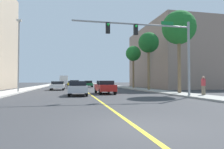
# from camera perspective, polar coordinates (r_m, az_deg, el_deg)

# --- Properties ---
(ground) EXTENTS (192.00, 192.00, 0.00)m
(ground) POSITION_cam_1_polar(r_m,az_deg,el_deg) (47.70, -9.52, -3.46)
(ground) COLOR #38383A
(sidewalk_left) EXTENTS (2.62, 168.00, 0.15)m
(sidewalk_left) POSITION_cam_1_polar(r_m,az_deg,el_deg) (48.15, -20.02, -3.27)
(sidewalk_left) COLOR beige
(sidewalk_left) RESTS_ON ground
(sidewalk_right) EXTENTS (2.62, 168.00, 0.15)m
(sidewalk_right) POSITION_cam_1_polar(r_m,az_deg,el_deg) (48.85, 0.83, -3.35)
(sidewalk_right) COLOR #9E9B93
(sidewalk_right) RESTS_ON ground
(lane_marking_center) EXTENTS (0.16, 144.00, 0.01)m
(lane_marking_center) POSITION_cam_1_polar(r_m,az_deg,el_deg) (47.70, -9.52, -3.45)
(lane_marking_center) COLOR yellow
(lane_marking_center) RESTS_ON ground
(building_right_near) EXTENTS (12.81, 19.67, 12.08)m
(building_right_near) POSITION_cam_1_polar(r_m,az_deg,el_deg) (42.08, 17.49, 4.61)
(building_right_near) COLOR gray
(building_right_near) RESTS_ON ground
(traffic_signal_mast) EXTENTS (9.90, 0.36, 6.30)m
(traffic_signal_mast) POSITION_cam_1_polar(r_m,az_deg,el_deg) (16.70, 12.60, 9.80)
(traffic_signal_mast) COLOR gray
(traffic_signal_mast) RESTS_ON sidewalk_right
(street_lamp) EXTENTS (0.56, 0.28, 8.43)m
(street_lamp) POSITION_cam_1_polar(r_m,az_deg,el_deg) (25.38, -25.57, 6.04)
(street_lamp) COLOR gray
(street_lamp) RESTS_ON sidewalk_left
(palm_near) EXTENTS (3.50, 3.50, 8.58)m
(palm_near) POSITION_cam_1_polar(r_m,az_deg,el_deg) (22.16, 18.91, 12.68)
(palm_near) COLOR brown
(palm_near) RESTS_ON sidewalk_right
(palm_mid) EXTENTS (2.90, 2.90, 8.12)m
(palm_mid) POSITION_cam_1_polar(r_m,az_deg,el_deg) (28.53, 10.63, 8.88)
(palm_mid) COLOR brown
(palm_mid) RESTS_ON sidewalk_right
(palm_far) EXTENTS (2.69, 2.69, 7.49)m
(palm_far) POSITION_cam_1_polar(r_m,az_deg,el_deg) (35.43, 6.23, 5.95)
(palm_far) COLOR brown
(palm_far) RESTS_ON sidewalk_right
(car_red) EXTENTS (1.80, 4.23, 1.41)m
(car_red) POSITION_cam_1_polar(r_m,az_deg,el_deg) (21.20, -2.08, -3.60)
(car_red) COLOR red
(car_red) RESTS_ON ground
(car_green) EXTENTS (1.97, 4.16, 1.39)m
(car_green) POSITION_cam_1_polar(r_m,az_deg,el_deg) (43.06, -6.92, -2.70)
(car_green) COLOR #196638
(car_green) RESTS_ON ground
(car_white) EXTENTS (1.96, 3.90, 1.30)m
(car_white) POSITION_cam_1_polar(r_m,az_deg,el_deg) (30.51, -15.57, -3.08)
(car_white) COLOR white
(car_white) RESTS_ON ground
(car_silver) EXTENTS (1.89, 4.07, 1.37)m
(car_silver) POSITION_cam_1_polar(r_m,az_deg,el_deg) (18.97, -9.86, -3.87)
(car_silver) COLOR #BCBCC1
(car_silver) RESTS_ON ground
(car_yellow) EXTENTS (2.05, 4.55, 1.33)m
(car_yellow) POSITION_cam_1_polar(r_m,az_deg,el_deg) (49.05, -11.62, -2.57)
(car_yellow) COLOR gold
(car_yellow) RESTS_ON ground
(car_black) EXTENTS (1.99, 4.12, 1.48)m
(car_black) POSITION_cam_1_polar(r_m,az_deg,el_deg) (38.23, -10.98, -2.71)
(car_black) COLOR black
(car_black) RESTS_ON ground
(delivery_truck) EXTENTS (2.51, 9.02, 2.91)m
(delivery_truck) POSITION_cam_1_polar(r_m,az_deg,el_deg) (64.57, -13.84, -1.59)
(delivery_truck) COLOR silver
(delivery_truck) RESTS_ON ground
(pedestrian) EXTENTS (0.38, 0.38, 1.65)m
(pedestrian) POSITION_cam_1_polar(r_m,az_deg,el_deg) (19.17, 25.12, -2.95)
(pedestrian) COLOR #726651
(pedestrian) RESTS_ON sidewalk_right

